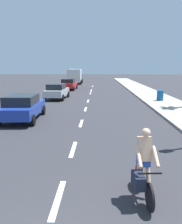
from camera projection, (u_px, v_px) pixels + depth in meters
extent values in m
plane|color=#2D2D33|center=(88.00, 101.00, 22.48)|extent=(160.00, 160.00, 0.00)
cube|color=#9E998E|center=(155.00, 98.00, 24.20)|extent=(3.60, 80.00, 0.14)
cube|color=white|center=(58.00, 199.00, 5.79)|extent=(0.16, 1.80, 0.01)
cube|color=white|center=(73.00, 149.00, 9.28)|extent=(0.16, 1.80, 0.01)
cube|color=white|center=(81.00, 123.00, 13.51)|extent=(0.16, 1.80, 0.01)
cube|color=white|center=(86.00, 109.00, 17.99)|extent=(0.16, 1.80, 0.01)
cube|color=white|center=(88.00, 101.00, 22.26)|extent=(0.16, 1.80, 0.01)
cube|color=white|center=(90.00, 93.00, 28.51)|extent=(0.16, 1.80, 0.01)
cube|color=white|center=(91.00, 91.00, 31.25)|extent=(0.16, 1.80, 0.01)
cube|color=white|center=(91.00, 90.00, 32.69)|extent=(0.16, 1.80, 0.01)
cube|color=white|center=(93.00, 86.00, 39.13)|extent=(0.16, 1.80, 0.01)
cylinder|color=black|center=(150.00, 197.00, 5.26)|extent=(0.10, 0.66, 0.66)
cylinder|color=red|center=(139.00, 176.00, 6.29)|extent=(0.10, 0.66, 0.66)
cube|color=black|center=(144.00, 179.00, 5.74)|extent=(0.10, 0.95, 0.04)
cylinder|color=black|center=(142.00, 167.00, 5.90)|extent=(0.03, 0.03, 0.48)
cube|color=black|center=(150.00, 173.00, 5.23)|extent=(0.56, 0.07, 0.03)
cube|color=beige|center=(144.00, 149.00, 5.67)|extent=(0.36, 0.34, 0.63)
sphere|color=beige|center=(146.00, 133.00, 5.53)|extent=(0.22, 0.22, 0.22)
cube|color=#2D51B7|center=(143.00, 160.00, 5.79)|extent=(0.33, 0.24, 0.28)
cube|color=black|center=(138.00, 180.00, 5.43)|extent=(0.28, 0.54, 0.32)
cylinder|color=beige|center=(148.00, 173.00, 5.80)|extent=(0.13, 0.32, 0.62)
cylinder|color=beige|center=(139.00, 173.00, 5.79)|extent=(0.12, 0.21, 0.63)
cylinder|color=beige|center=(156.00, 156.00, 5.44)|extent=(0.12, 0.49, 0.41)
cylinder|color=beige|center=(139.00, 157.00, 5.43)|extent=(0.12, 0.49, 0.41)
cube|color=#1E389E|center=(23.00, 109.00, 14.34)|extent=(2.13, 4.65, 0.64)
cube|color=black|center=(22.00, 100.00, 14.00)|extent=(1.80, 2.45, 0.56)
cylinder|color=black|center=(16.00, 110.00, 15.93)|extent=(0.21, 0.65, 0.64)
cylinder|color=black|center=(43.00, 110.00, 15.95)|extent=(0.21, 0.65, 0.64)
cylinder|color=black|center=(33.00, 120.00, 12.91)|extent=(0.21, 0.65, 0.64)
cube|color=#B7BABF|center=(57.00, 92.00, 23.60)|extent=(2.01, 4.34, 0.64)
cube|color=black|center=(56.00, 87.00, 23.27)|extent=(1.69, 2.29, 0.56)
cylinder|color=black|center=(52.00, 94.00, 25.16)|extent=(0.21, 0.65, 0.64)
cylinder|color=black|center=(68.00, 94.00, 25.01)|extent=(0.21, 0.65, 0.64)
cylinder|color=black|center=(45.00, 98.00, 22.33)|extent=(0.21, 0.65, 0.64)
cylinder|color=black|center=(63.00, 98.00, 22.18)|extent=(0.21, 0.65, 0.64)
cube|color=red|center=(69.00, 85.00, 33.12)|extent=(2.09, 4.61, 0.64)
cube|color=black|center=(68.00, 81.00, 32.78)|extent=(1.77, 2.43, 0.56)
cylinder|color=black|center=(64.00, 87.00, 34.77)|extent=(0.21, 0.65, 0.64)
cylinder|color=black|center=(77.00, 87.00, 34.64)|extent=(0.21, 0.65, 0.64)
cylinder|color=black|center=(60.00, 88.00, 31.75)|extent=(0.21, 0.65, 0.64)
cylinder|color=black|center=(74.00, 89.00, 31.61)|extent=(0.21, 0.65, 0.64)
cube|color=#23478C|center=(76.00, 77.00, 46.44)|extent=(2.41, 2.35, 1.40)
cube|color=silver|center=(75.00, 75.00, 43.42)|extent=(2.42, 4.17, 2.30)
cylinder|color=black|center=(70.00, 81.00, 46.49)|extent=(0.28, 0.90, 0.90)
cylinder|color=black|center=(82.00, 81.00, 46.42)|extent=(0.28, 0.90, 0.90)
cylinder|color=black|center=(68.00, 82.00, 42.66)|extent=(0.28, 0.90, 0.90)
cylinder|color=black|center=(81.00, 82.00, 42.60)|extent=(0.28, 0.90, 0.90)
cylinder|color=#14518C|center=(160.00, 95.00, 21.60)|extent=(0.60, 0.60, 0.95)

